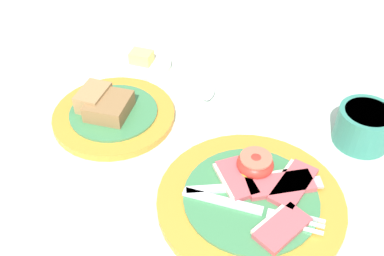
{
  "coord_description": "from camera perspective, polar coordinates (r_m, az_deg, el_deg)",
  "views": [
    {
      "loc": [
        0.19,
        -0.35,
        0.48
      ],
      "look_at": [
        -0.07,
        0.09,
        0.02
      ],
      "focal_mm": 42.0,
      "sensor_mm": 36.0,
      "label": 1
    }
  ],
  "objects": [
    {
      "name": "ground_plane",
      "position": [
        0.63,
        1.38,
        -8.32
      ],
      "size": [
        3.0,
        3.0,
        0.0
      ],
      "primitive_type": "plane",
      "color": "#B7CCB7"
    },
    {
      "name": "bread_plate",
      "position": [
        0.74,
        -10.22,
        2.01
      ],
      "size": [
        0.2,
        0.2,
        0.05
      ],
      "color": "orange",
      "rests_on": "ground_plane"
    },
    {
      "name": "butter_dish",
      "position": [
        0.86,
        -6.37,
        8.2
      ],
      "size": [
        0.11,
        0.11,
        0.03
      ],
      "color": "silver",
      "rests_on": "ground_plane"
    },
    {
      "name": "teaspoon_by_saucer",
      "position": [
        0.77,
        1.93,
        3.82
      ],
      "size": [
        0.1,
        0.18,
        0.01
      ],
      "rotation": [
        0.0,
        0.0,
        2.02
      ],
      "color": "silver",
      "rests_on": "ground_plane"
    },
    {
      "name": "breakfast_plate",
      "position": [
        0.61,
        7.75,
        -8.55
      ],
      "size": [
        0.25,
        0.25,
        0.04
      ],
      "color": "orange",
      "rests_on": "ground_plane"
    },
    {
      "name": "sugar_cup",
      "position": [
        0.72,
        21.04,
        0.3
      ],
      "size": [
        0.08,
        0.08,
        0.06
      ],
      "color": "#337F6B",
      "rests_on": "ground_plane"
    }
  ]
}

